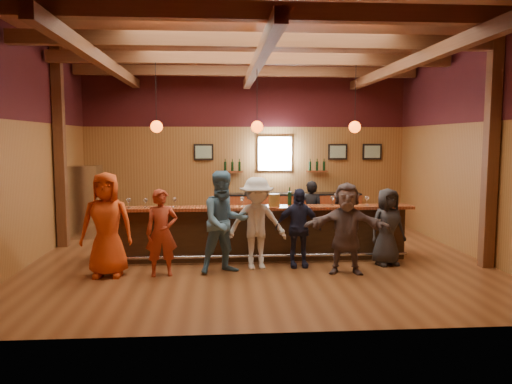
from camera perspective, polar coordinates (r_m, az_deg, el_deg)
room at (r=10.19m, az=0.10°, el=10.33°), size 9.04×9.00×4.52m
bar_counter at (r=10.43m, az=0.15°, el=-4.61°), size 6.30×1.07×1.11m
back_bar_cabinet at (r=14.07m, az=3.85°, el=-2.05°), size 4.00×0.52×0.95m
window at (r=14.11m, az=2.16°, el=4.40°), size 0.95×0.09×0.95m
framed_pictures at (r=14.22m, az=5.65°, el=4.59°), size 5.35×0.05×0.45m
wine_shelves at (r=14.06m, az=2.18°, el=2.64°), size 3.00×0.18×0.30m
pendant_lights at (r=10.11m, az=0.13°, el=7.50°), size 4.24×0.24×1.37m
stainless_fridge at (r=13.19m, az=-18.83°, el=-1.04°), size 0.70×0.70×1.80m
customer_orange at (r=9.29m, az=-16.70°, el=-3.58°), size 0.92×0.60×1.87m
customer_redvest at (r=9.12m, az=-10.73°, el=-4.58°), size 0.63×0.47×1.57m
customer_denim at (r=9.15m, az=-3.64°, el=-3.46°), size 1.10×0.98×1.88m
customer_white at (r=9.43m, az=0.07°, el=-3.58°), size 1.18×0.75×1.75m
customer_navy at (r=9.62m, az=4.83°, el=-4.09°), size 0.90×0.40×1.52m
customer_brown at (r=9.26m, az=10.29°, el=-4.09°), size 1.62×0.77×1.67m
customer_dark at (r=10.06m, az=14.78°, el=-3.87°), size 0.83×0.64×1.51m
bartender at (r=11.50m, az=6.32°, el=-2.46°), size 0.64×0.53×1.52m
ice_bucket at (r=10.04m, az=2.10°, el=-0.92°), size 0.23×0.23×0.25m
bottle_a at (r=10.22m, az=3.86°, el=-0.69°), size 0.08×0.08×0.37m
bottle_b at (r=10.18m, az=4.50°, el=-0.80°), size 0.07×0.07×0.34m
glass_a at (r=10.08m, az=-14.35°, el=-0.97°), size 0.09×0.09×0.20m
glass_b at (r=10.09m, az=-12.49°, el=-0.97°), size 0.08×0.08×0.19m
glass_c at (r=10.09m, az=-9.29°, el=-0.90°), size 0.08×0.08×0.19m
glass_d at (r=9.88m, az=-4.20°, el=-0.94°), size 0.09×0.09×0.20m
glass_e at (r=10.03m, az=-1.58°, el=-0.84°), size 0.09×0.09×0.20m
glass_f at (r=10.07m, az=5.02°, el=-0.84°), size 0.09×0.09×0.19m
glass_g at (r=10.31m, az=8.72°, el=-0.72°), size 0.09×0.09×0.20m
glass_h at (r=10.38m, az=12.55°, el=-0.74°), size 0.09×0.09×0.20m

